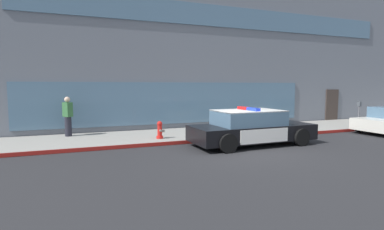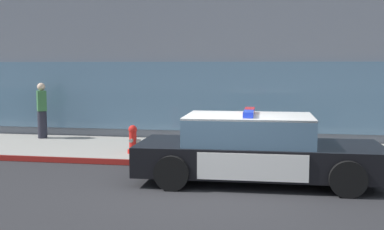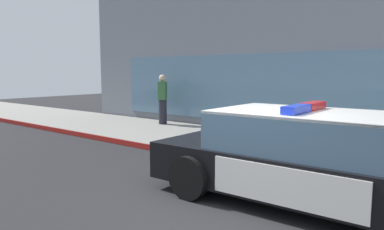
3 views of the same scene
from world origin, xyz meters
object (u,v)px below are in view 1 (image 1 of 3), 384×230
object	(u,v)px
pedestrian_on_sidewalk	(68,116)
parking_meter	(359,109)
police_cruiser	(251,128)
fire_hydrant	(160,130)

from	to	relation	value
pedestrian_on_sidewalk	parking_meter	world-z (taller)	pedestrian_on_sidewalk
police_cruiser	pedestrian_on_sidewalk	world-z (taller)	pedestrian_on_sidewalk
police_cruiser	fire_hydrant	size ratio (longest dim) A/B	6.85
police_cruiser	pedestrian_on_sidewalk	size ratio (longest dim) A/B	2.91
fire_hydrant	police_cruiser	bearing A→B (deg)	-30.60
police_cruiser	parking_meter	size ratio (longest dim) A/B	3.71
police_cruiser	parking_meter	world-z (taller)	police_cruiser
fire_hydrant	parking_meter	bearing A→B (deg)	-1.88
pedestrian_on_sidewalk	parking_meter	xyz separation A→B (m)	(14.40, -2.38, 0.07)
pedestrian_on_sidewalk	parking_meter	size ratio (longest dim) A/B	1.28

